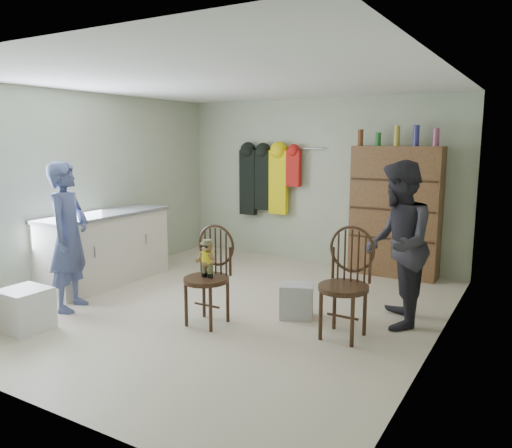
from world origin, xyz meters
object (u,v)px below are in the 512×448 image
Objects in this scene: chair_front at (209,268)px; chair_far at (346,278)px; dresser at (395,211)px; counter at (105,248)px.

chair_far is (1.34, 0.38, -0.01)m from chair_front.
chair_front is at bearing -162.50° from chair_far.
dresser is (-0.20, 2.44, 0.34)m from chair_far.
dresser is at bearing 96.30° from chair_far.
chair_far reaches higher than counter.
dresser is at bearing 35.69° from counter.
dresser is (1.14, 2.82, 0.33)m from chair_front.
chair_far is at bearing 14.97° from chair_front.
chair_front is 0.96× the size of chair_far.
counter is 3.41m from chair_far.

